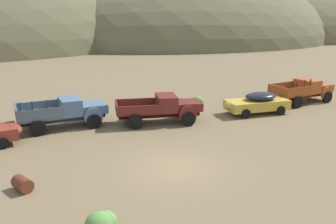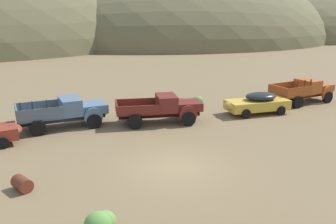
% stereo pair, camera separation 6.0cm
% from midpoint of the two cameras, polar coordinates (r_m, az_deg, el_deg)
% --- Properties ---
extents(ground_plane, '(300.00, 300.00, 0.00)m').
position_cam_midpoint_polar(ground_plane, '(17.52, 1.35, -8.82)').
color(ground_plane, brown).
extents(hill_center, '(84.22, 69.59, 35.75)m').
position_cam_midpoint_polar(hill_center, '(98.95, 1.67, 11.51)').
color(hill_center, brown).
rests_on(hill_center, ground).
extents(hill_distant, '(79.93, 61.90, 30.54)m').
position_cam_midpoint_polar(hill_distant, '(120.48, 20.04, 11.34)').
color(hill_distant, brown).
rests_on(hill_distant, ground).
extents(truck_chalk_blue, '(5.67, 2.59, 2.16)m').
position_cam_midpoint_polar(truck_chalk_blue, '(24.10, -15.40, 0.05)').
color(truck_chalk_blue, '#262D39').
rests_on(truck_chalk_blue, ground).
extents(truck_oxblood, '(6.02, 3.33, 1.89)m').
position_cam_midpoint_polar(truck_oxblood, '(24.10, -0.34, 0.61)').
color(truck_oxblood, black).
rests_on(truck_oxblood, ground).
extents(car_faded_yellow, '(5.01, 2.44, 1.57)m').
position_cam_midpoint_polar(car_faded_yellow, '(27.01, 13.85, 1.43)').
color(car_faded_yellow, gold).
rests_on(car_faded_yellow, ground).
extents(truck_oxide_orange, '(5.85, 2.81, 2.16)m').
position_cam_midpoint_polar(truck_oxide_orange, '(31.70, 21.24, 3.23)').
color(truck_oxide_orange, '#51220D').
rests_on(truck_oxide_orange, ground).
extents(oil_drum_tipped, '(0.91, 1.07, 0.60)m').
position_cam_midpoint_polar(oil_drum_tipped, '(16.49, -22.13, -10.54)').
color(oil_drum_tipped, '#5B2819').
rests_on(oil_drum_tipped, ground).
extents(bush_lone_scrub, '(0.84, 0.68, 0.81)m').
position_cam_midpoint_polar(bush_lone_scrub, '(26.82, -10.22, 0.21)').
color(bush_lone_scrub, '#4C8438').
rests_on(bush_lone_scrub, ground).
extents(bush_back_edge, '(1.15, 1.01, 0.87)m').
position_cam_midpoint_polar(bush_back_edge, '(13.10, -10.62, -17.15)').
color(bush_back_edge, '#5B8E42').
rests_on(bush_back_edge, ground).
extents(bush_between_trucks, '(1.03, 0.94, 0.94)m').
position_cam_midpoint_polar(bush_between_trucks, '(35.17, 17.68, 3.42)').
color(bush_between_trucks, olive).
rests_on(bush_between_trucks, ground).
extents(bush_near_barrel, '(0.98, 0.92, 0.72)m').
position_cam_midpoint_polar(bush_near_barrel, '(29.68, 4.81, 1.88)').
color(bush_near_barrel, '#5B8E42').
rests_on(bush_near_barrel, ground).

